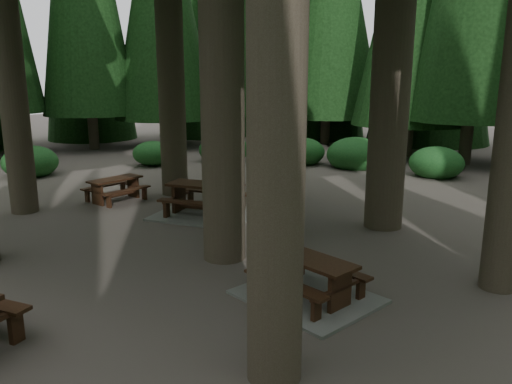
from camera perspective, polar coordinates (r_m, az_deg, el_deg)
The scene contains 5 objects.
ground at distance 10.58m, azimuth -7.57°, elevation -6.77°, with size 80.00×80.00×0.00m, color #564D46.
picnic_table_a at distance 8.37m, azimuth 5.91°, elevation -10.50°, with size 2.36×2.06×0.72m.
picnic_table_b at distance 15.16m, azimuth -15.75°, elevation 0.67°, with size 1.27×1.57×0.68m.
picnic_table_c at distance 13.16m, azimuth -5.79°, elevation -1.40°, with size 3.02×2.74×0.85m.
shrub_ring at distance 10.52m, azimuth -2.01°, elevation -4.49°, with size 23.86×24.64×1.49m.
Camera 1 is at (7.18, -6.91, 3.57)m, focal length 35.00 mm.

